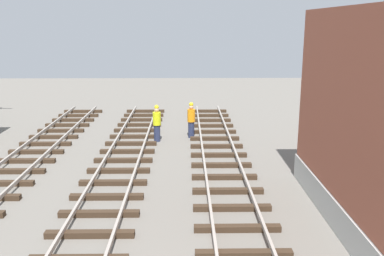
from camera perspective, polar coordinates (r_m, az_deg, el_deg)
The scene contains 2 objects.
track_worker_foreground at distance 21.37m, azimuth -4.74°, elevation 0.63°, with size 0.40×0.40×1.87m.
track_worker_distant at distance 22.02m, azimuth -0.11°, elevation 1.07°, with size 0.40×0.40×1.87m.
Camera 1 is at (-0.38, -6.23, 5.81)m, focal length 39.73 mm.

